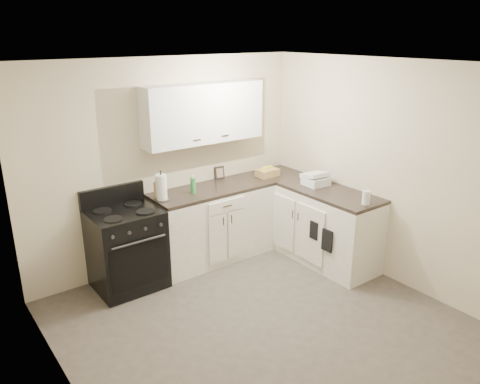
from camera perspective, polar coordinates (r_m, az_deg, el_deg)
floor at (r=4.85m, az=2.65°, el=-15.71°), size 3.60×3.60×0.00m
ceiling at (r=4.00m, az=3.21°, el=15.26°), size 3.60×3.60×0.00m
wall_back at (r=5.69m, az=-8.73°, el=3.40°), size 3.60×0.00×3.60m
wall_right at (r=5.53m, az=17.44°, el=2.28°), size 0.00×3.60×3.60m
wall_left at (r=3.49m, az=-20.75°, el=-7.92°), size 0.00×3.60×3.60m
wall_front at (r=3.22m, az=24.12°, el=-10.71°), size 3.60×0.00×3.60m
base_cabinets_back at (r=5.92m, az=-3.33°, el=-4.01°), size 1.55×0.60×0.90m
base_cabinets_right at (r=6.09m, az=8.59°, el=-3.52°), size 0.60×1.90×0.90m
countertop_back at (r=5.75m, az=-3.41°, el=0.30°), size 1.55×0.60×0.04m
countertop_right at (r=5.93m, az=8.81°, el=0.68°), size 0.60×1.90×0.04m
upper_cabinets at (r=5.65m, az=-4.45°, el=9.58°), size 1.55×0.30×0.70m
stove at (r=5.40m, az=-13.62°, el=-6.79°), size 0.75×0.64×0.90m
knife_block at (r=5.43m, az=-9.87°, el=0.21°), size 0.09×0.09×0.19m
paper_towel at (r=5.35m, az=-9.55°, el=0.55°), size 0.15×0.15×0.30m
soap_bottle at (r=5.54m, az=-5.73°, el=0.79°), size 0.08×0.08×0.19m
picture_frame at (r=6.08m, az=-2.52°, el=2.37°), size 0.14×0.06×0.16m
wicker_basket at (r=6.21m, az=3.34°, el=2.38°), size 0.29×0.20×0.10m
countertop_grill at (r=5.91m, az=9.23°, el=1.34°), size 0.30×0.28×0.10m
glass_jar at (r=5.35m, az=15.13°, el=-0.67°), size 0.10×0.10×0.16m
oven_mitt_near at (r=5.49m, az=10.56°, el=-5.84°), size 0.02×0.15×0.26m
oven_mitt_far at (r=5.60m, az=9.01°, el=-4.65°), size 0.02×0.13×0.22m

